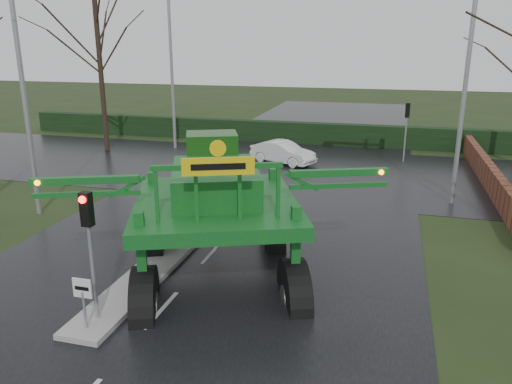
% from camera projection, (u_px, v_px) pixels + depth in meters
% --- Properties ---
extents(ground, '(140.00, 140.00, 0.00)m').
position_uv_depth(ground, '(162.00, 311.00, 13.45)').
color(ground, black).
rests_on(ground, ground).
extents(road_main, '(14.00, 80.00, 0.02)m').
position_uv_depth(road_main, '(257.00, 201.00, 22.69)').
color(road_main, black).
rests_on(road_main, ground).
extents(road_cross, '(80.00, 12.00, 0.02)m').
position_uv_depth(road_cross, '(285.00, 170.00, 28.24)').
color(road_cross, black).
rests_on(road_cross, ground).
extents(median_island, '(1.20, 10.00, 0.16)m').
position_uv_depth(median_island, '(165.00, 258.00, 16.53)').
color(median_island, gray).
rests_on(median_island, ground).
extents(hedge_row, '(44.00, 0.90, 1.50)m').
position_uv_depth(hedge_row, '(308.00, 133.00, 35.42)').
color(hedge_row, black).
rests_on(hedge_row, ground).
extents(brick_wall, '(0.40, 20.00, 1.20)m').
position_uv_depth(brick_wall, '(486.00, 172.00, 25.43)').
color(brick_wall, '#592D1E').
rests_on(brick_wall, ground).
extents(keep_left_sign, '(0.50, 0.07, 1.35)m').
position_uv_depth(keep_left_sign, '(83.00, 295.00, 12.09)').
color(keep_left_sign, gray).
rests_on(keep_left_sign, ground).
extents(traffic_signal_near, '(0.26, 0.33, 3.52)m').
position_uv_depth(traffic_signal_near, '(88.00, 229.00, 12.10)').
color(traffic_signal_near, gray).
rests_on(traffic_signal_near, ground).
extents(traffic_signal_mid, '(0.26, 0.33, 3.52)m').
position_uv_depth(traffic_signal_mid, '(210.00, 156.00, 19.96)').
color(traffic_signal_mid, gray).
rests_on(traffic_signal_mid, ground).
extents(traffic_signal_far, '(0.26, 0.33, 3.52)m').
position_uv_depth(traffic_signal_far, '(407.00, 119.00, 29.57)').
color(traffic_signal_far, gray).
rests_on(traffic_signal_far, ground).
extents(street_light_left_near, '(3.85, 0.30, 10.00)m').
position_uv_depth(street_light_left_near, '(27.00, 68.00, 19.33)').
color(street_light_left_near, gray).
rests_on(street_light_left_near, ground).
extents(street_light_right, '(3.85, 0.30, 10.00)m').
position_uv_depth(street_light_right, '(460.00, 66.00, 20.76)').
color(street_light_right, gray).
rests_on(street_light_right, ground).
extents(street_light_left_far, '(3.85, 0.30, 10.00)m').
position_uv_depth(street_light_left_far, '(175.00, 58.00, 32.27)').
color(street_light_left_far, gray).
rests_on(street_light_left_far, ground).
extents(tree_left_far, '(7.70, 7.70, 13.26)m').
position_uv_depth(tree_left_far, '(98.00, 39.00, 31.17)').
color(tree_left_far, black).
rests_on(tree_left_far, ground).
extents(crop_sprayer, '(9.66, 7.75, 5.78)m').
position_uv_depth(crop_sprayer, '(140.00, 210.00, 13.08)').
color(crop_sprayer, black).
rests_on(crop_sprayer, ground).
extents(white_sedan, '(4.22, 2.83, 1.31)m').
position_uv_depth(white_sedan, '(283.00, 163.00, 29.80)').
color(white_sedan, white).
rests_on(white_sedan, ground).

